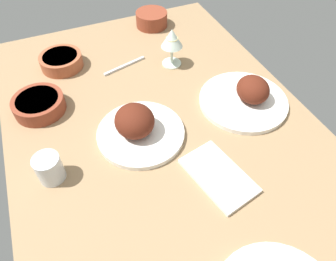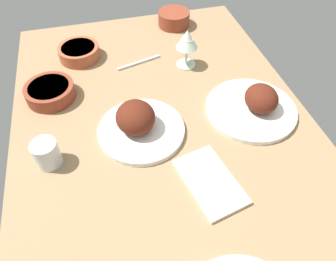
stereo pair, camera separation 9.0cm
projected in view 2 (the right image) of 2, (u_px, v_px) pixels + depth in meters
dining_table at (168, 139)px, 93.25cm from camera, size 140.00×90.00×4.00cm
plate_far_side at (255, 105)px, 96.40cm from camera, size 28.10×28.10×9.41cm
plate_near_viewer at (138, 123)px, 90.18cm from camera, size 25.49×25.49×10.17cm
bowl_pasta at (174, 18)px, 130.37cm from camera, size 13.02×13.02×5.95cm
bowl_cream at (79, 52)px, 115.34cm from camera, size 14.89×14.89×4.69cm
bowl_soup at (50, 91)px, 100.67cm from camera, size 15.72×15.72×4.74cm
wine_glass at (187, 41)px, 106.91cm from camera, size 7.60×7.60×14.00cm
water_tumbler at (47, 154)px, 82.39cm from camera, size 6.85×6.85×7.69cm
folded_napkin at (210, 181)px, 80.47cm from camera, size 21.89×15.64×1.20cm
fork_loose at (139, 63)px, 114.59cm from camera, size 5.28×16.65×0.80cm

